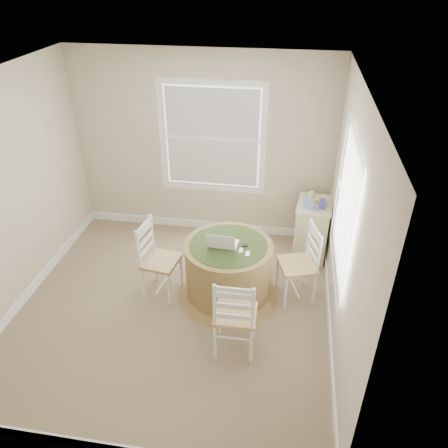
# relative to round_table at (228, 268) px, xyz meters

# --- Properties ---
(room) EXTENTS (3.64, 3.64, 2.64)m
(room) POSITION_rel_round_table_xyz_m (-0.43, -0.17, 0.90)
(room) COLOR #877855
(room) RESTS_ON ground
(round_table) EXTENTS (1.21, 1.21, 0.74)m
(round_table) POSITION_rel_round_table_xyz_m (0.00, 0.00, 0.00)
(round_table) COLOR olive
(round_table) RESTS_ON ground
(chair_left) EXTENTS (0.45, 0.47, 0.95)m
(chair_left) POSITION_rel_round_table_xyz_m (-0.80, -0.08, 0.07)
(chair_left) COLOR white
(chair_left) RESTS_ON ground
(chair_near) EXTENTS (0.43, 0.41, 0.95)m
(chair_near) POSITION_rel_round_table_xyz_m (0.20, -0.82, 0.07)
(chair_near) COLOR white
(chair_near) RESTS_ON ground
(chair_right) EXTENTS (0.51, 0.52, 0.95)m
(chair_right) POSITION_rel_round_table_xyz_m (0.80, 0.10, 0.07)
(chair_right) COLOR white
(chair_right) RESTS_ON ground
(laptop) EXTENTS (0.34, 0.30, 0.22)m
(laptop) POSITION_rel_round_table_xyz_m (-0.06, -0.02, 0.36)
(laptop) COLOR white
(laptop) RESTS_ON round_table
(mouse) EXTENTS (0.06, 0.09, 0.03)m
(mouse) POSITION_rel_round_table_xyz_m (0.15, -0.10, 0.34)
(mouse) COLOR white
(mouse) RESTS_ON round_table
(phone) EXTENTS (0.05, 0.09, 0.02)m
(phone) POSITION_rel_round_table_xyz_m (0.23, -0.14, 0.33)
(phone) COLOR #B7BABF
(phone) RESTS_ON round_table
(keys) EXTENTS (0.06, 0.05, 0.02)m
(keys) POSITION_rel_round_table_xyz_m (0.19, 0.01, 0.34)
(keys) COLOR black
(keys) RESTS_ON round_table
(corner_chest) EXTENTS (0.50, 0.64, 0.80)m
(corner_chest) POSITION_rel_round_table_xyz_m (0.98, 1.03, -0.00)
(corner_chest) COLOR beige
(corner_chest) RESTS_ON ground
(tissue_box) EXTENTS (0.13, 0.13, 0.10)m
(tissue_box) POSITION_rel_round_table_xyz_m (0.89, 0.91, 0.44)
(tissue_box) COLOR #5A86CF
(tissue_box) RESTS_ON corner_chest
(box_yellow) EXTENTS (0.16, 0.11, 0.06)m
(box_yellow) POSITION_rel_round_table_xyz_m (1.06, 1.07, 0.42)
(box_yellow) COLOR gold
(box_yellow) RESTS_ON corner_chest
(box_blue) EXTENTS (0.09, 0.09, 0.12)m
(box_blue) POSITION_rel_round_table_xyz_m (1.07, 0.92, 0.45)
(box_blue) COLOR #363DA4
(box_blue) RESTS_ON corner_chest
(cup_cream) EXTENTS (0.07, 0.07, 0.09)m
(cup_cream) POSITION_rel_round_table_xyz_m (0.93, 1.19, 0.44)
(cup_cream) COLOR beige
(cup_cream) RESTS_ON corner_chest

